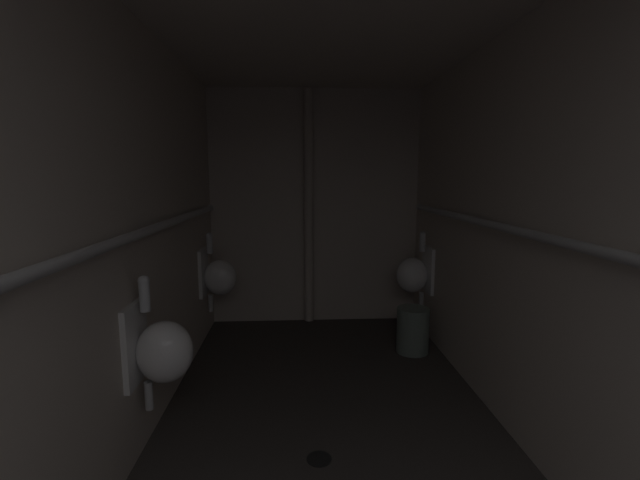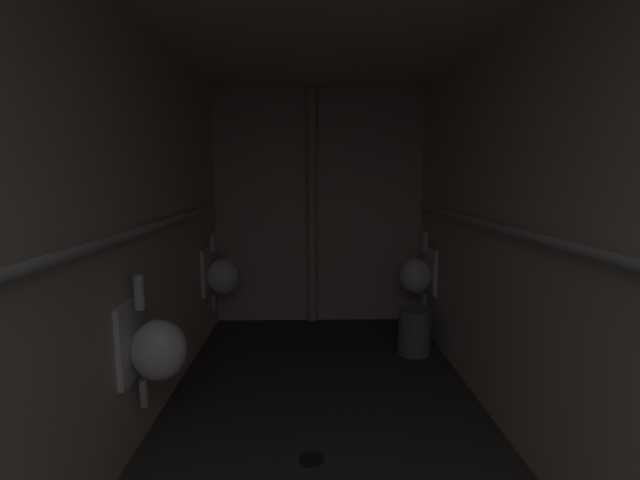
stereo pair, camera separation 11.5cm
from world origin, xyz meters
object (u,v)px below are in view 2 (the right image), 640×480
at_px(urinal_right_mid, 417,275).
at_px(urinal_left_far, 221,275).
at_px(waste_bin, 414,331).
at_px(floor_drain, 312,459).
at_px(standpipe_back_wall, 312,209).
at_px(urinal_left_mid, 155,348).

bearing_deg(urinal_right_mid, urinal_left_far, 179.67).
distance_m(urinal_left_far, urinal_right_mid, 1.87).
bearing_deg(waste_bin, floor_drain, -122.60).
relative_size(standpipe_back_wall, waste_bin, 5.95).
bearing_deg(floor_drain, standpipe_back_wall, 89.61).
xyz_separation_m(floor_drain, waste_bin, (0.91, 1.42, 0.20)).
xyz_separation_m(urinal_left_far, urinal_right_mid, (1.87, -0.01, 0.00)).
bearing_deg(urinal_left_far, floor_drain, -64.93).
bearing_deg(urinal_left_far, urinal_right_mid, -0.33).
distance_m(standpipe_back_wall, floor_drain, 2.55).
xyz_separation_m(urinal_right_mid, standpipe_back_wall, (-1.00, 0.43, 0.60)).
bearing_deg(floor_drain, waste_bin, 57.40).
distance_m(urinal_left_mid, floor_drain, 1.06).
distance_m(floor_drain, waste_bin, 1.70).
distance_m(urinal_right_mid, waste_bin, 0.58).
xyz_separation_m(urinal_right_mid, floor_drain, (-1.02, -1.81, -0.61)).
xyz_separation_m(urinal_right_mid, waste_bin, (-0.11, -0.39, -0.42)).
relative_size(urinal_left_far, waste_bin, 1.89).
relative_size(floor_drain, waste_bin, 0.35).
height_order(urinal_left_mid, waste_bin, urinal_left_mid).
height_order(urinal_right_mid, floor_drain, urinal_right_mid).
distance_m(urinal_left_far, standpipe_back_wall, 1.14).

